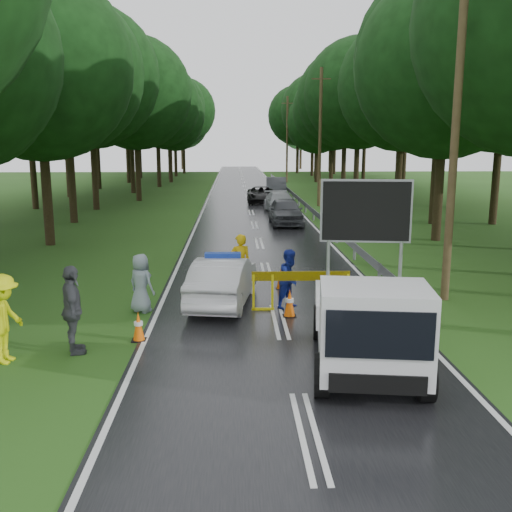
{
  "coord_description": "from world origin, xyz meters",
  "views": [
    {
      "loc": [
        -1.2,
        -14.52,
        4.69
      ],
      "look_at": [
        -0.52,
        2.47,
        1.3
      ],
      "focal_mm": 40.0,
      "sensor_mm": 36.0,
      "label": 1
    }
  ],
  "objects_px": {
    "queue_car_first": "(286,211)",
    "queue_car_third": "(261,195)",
    "officer": "(240,263)",
    "civilian": "(290,279)",
    "police_sedan": "(223,281)",
    "queue_car_second": "(280,202)",
    "queue_car_fourth": "(276,187)",
    "work_truck": "(368,322)",
    "barrier": "(301,281)"
  },
  "relations": [
    {
      "from": "queue_car_third",
      "to": "queue_car_second",
      "type": "bearing_deg",
      "value": -80.52
    },
    {
      "from": "civilian",
      "to": "queue_car_first",
      "type": "relative_size",
      "value": 0.38
    },
    {
      "from": "barrier",
      "to": "queue_car_second",
      "type": "xyz_separation_m",
      "value": [
        1.33,
        23.29,
        -0.19
      ]
    },
    {
      "from": "queue_car_fourth",
      "to": "officer",
      "type": "bearing_deg",
      "value": -93.23
    },
    {
      "from": "work_truck",
      "to": "queue_car_fourth",
      "type": "bearing_deg",
      "value": 96.21
    },
    {
      "from": "officer",
      "to": "queue_car_fourth",
      "type": "distance_m",
      "value": 33.4
    },
    {
      "from": "queue_car_second",
      "to": "queue_car_fourth",
      "type": "bearing_deg",
      "value": 83.1
    },
    {
      "from": "police_sedan",
      "to": "barrier",
      "type": "bearing_deg",
      "value": 170.43
    },
    {
      "from": "officer",
      "to": "queue_car_first",
      "type": "xyz_separation_m",
      "value": [
        2.83,
        15.21,
        -0.17
      ]
    },
    {
      "from": "civilian",
      "to": "queue_car_second",
      "type": "bearing_deg",
      "value": 41.87
    },
    {
      "from": "officer",
      "to": "queue_car_fourth",
      "type": "relative_size",
      "value": 0.37
    },
    {
      "from": "work_truck",
      "to": "queue_car_fourth",
      "type": "height_order",
      "value": "work_truck"
    },
    {
      "from": "work_truck",
      "to": "civilian",
      "type": "height_order",
      "value": "work_truck"
    },
    {
      "from": "police_sedan",
      "to": "officer",
      "type": "height_order",
      "value": "officer"
    },
    {
      "from": "police_sedan",
      "to": "civilian",
      "type": "distance_m",
      "value": 1.99
    },
    {
      "from": "barrier",
      "to": "queue_car_fourth",
      "type": "distance_m",
      "value": 35.34
    },
    {
      "from": "queue_car_third",
      "to": "civilian",
      "type": "bearing_deg",
      "value": -91.17
    },
    {
      "from": "queue_car_second",
      "to": "queue_car_fourth",
      "type": "height_order",
      "value": "queue_car_fourth"
    },
    {
      "from": "work_truck",
      "to": "queue_car_first",
      "type": "relative_size",
      "value": 1.12
    },
    {
      "from": "queue_car_third",
      "to": "work_truck",
      "type": "bearing_deg",
      "value": -89.07
    },
    {
      "from": "police_sedan",
      "to": "officer",
      "type": "xyz_separation_m",
      "value": [
        0.52,
        1.34,
        0.24
      ]
    },
    {
      "from": "officer",
      "to": "queue_car_third",
      "type": "height_order",
      "value": "officer"
    },
    {
      "from": "queue_car_fourth",
      "to": "queue_car_third",
      "type": "bearing_deg",
      "value": -101.96
    },
    {
      "from": "work_truck",
      "to": "officer",
      "type": "bearing_deg",
      "value": 119.4
    },
    {
      "from": "work_truck",
      "to": "queue_car_second",
      "type": "height_order",
      "value": "work_truck"
    },
    {
      "from": "barrier",
      "to": "officer",
      "type": "xyz_separation_m",
      "value": [
        -1.68,
        2.08,
        0.08
      ]
    },
    {
      "from": "barrier",
      "to": "queue_car_fourth",
      "type": "bearing_deg",
      "value": 87.75
    },
    {
      "from": "queue_car_first",
      "to": "queue_car_third",
      "type": "bearing_deg",
      "value": 93.26
    },
    {
      "from": "officer",
      "to": "queue_car_third",
      "type": "bearing_deg",
      "value": -108.53
    },
    {
      "from": "queue_car_first",
      "to": "queue_car_second",
      "type": "xyz_separation_m",
      "value": [
        0.18,
        6.0,
        -0.09
      ]
    },
    {
      "from": "queue_car_fourth",
      "to": "work_truck",
      "type": "bearing_deg",
      "value": -88.55
    },
    {
      "from": "queue_car_third",
      "to": "officer",
      "type": "bearing_deg",
      "value": -94.22
    },
    {
      "from": "officer",
      "to": "civilian",
      "type": "bearing_deg",
      "value": 114.1
    },
    {
      "from": "civilian",
      "to": "queue_car_first",
      "type": "xyz_separation_m",
      "value": [
        1.41,
        16.99,
        -0.09
      ]
    },
    {
      "from": "barrier",
      "to": "queue_car_second",
      "type": "height_order",
      "value": "queue_car_second"
    },
    {
      "from": "police_sedan",
      "to": "queue_car_fourth",
      "type": "xyz_separation_m",
      "value": [
        4.12,
        34.54,
        0.12
      ]
    },
    {
      "from": "barrier",
      "to": "queue_car_third",
      "type": "height_order",
      "value": "queue_car_third"
    },
    {
      "from": "queue_car_third",
      "to": "queue_car_fourth",
      "type": "xyz_separation_m",
      "value": [
        1.6,
        6.0,
        0.18
      ]
    },
    {
      "from": "queue_car_first",
      "to": "queue_car_third",
      "type": "height_order",
      "value": "queue_car_first"
    },
    {
      "from": "queue_car_second",
      "to": "officer",
      "type": "bearing_deg",
      "value": -102.12
    },
    {
      "from": "work_truck",
      "to": "barrier",
      "type": "relative_size",
      "value": 1.83
    },
    {
      "from": "barrier",
      "to": "queue_car_third",
      "type": "distance_m",
      "value": 29.29
    },
    {
      "from": "work_truck",
      "to": "barrier",
      "type": "bearing_deg",
      "value": 109.12
    },
    {
      "from": "barrier",
      "to": "officer",
      "type": "bearing_deg",
      "value": 129.77
    },
    {
      "from": "police_sedan",
      "to": "queue_car_fourth",
      "type": "bearing_deg",
      "value": -87.64
    },
    {
      "from": "work_truck",
      "to": "queue_car_first",
      "type": "bearing_deg",
      "value": 97.0
    },
    {
      "from": "officer",
      "to": "civilian",
      "type": "height_order",
      "value": "officer"
    },
    {
      "from": "officer",
      "to": "queue_car_fourth",
      "type": "height_order",
      "value": "officer"
    },
    {
      "from": "queue_car_second",
      "to": "queue_car_third",
      "type": "xyz_separation_m",
      "value": [
        -1.0,
        6.0,
        -0.03
      ]
    },
    {
      "from": "civilian",
      "to": "queue_car_fourth",
      "type": "relative_size",
      "value": 0.34
    }
  ]
}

